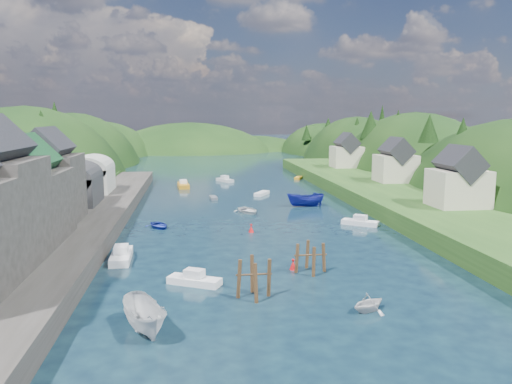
{
  "coord_description": "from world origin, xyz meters",
  "views": [
    {
      "loc": [
        -8.85,
        -41.1,
        14.65
      ],
      "look_at": [
        0.0,
        28.0,
        4.0
      ],
      "focal_mm": 35.0,
      "sensor_mm": 36.0,
      "label": 1
    }
  ],
  "objects": [
    {
      "name": "moored_boats",
      "position": [
        -2.71,
        23.84,
        0.71
      ],
      "size": [
        34.48,
        86.27,
        2.43
      ],
      "color": "silver",
      "rests_on": "ground"
    },
    {
      "name": "far_hills",
      "position": [
        1.22,
        174.01,
        -10.8
      ],
      "size": [
        103.0,
        68.0,
        44.0
      ],
      "color": "black",
      "rests_on": "ground"
    },
    {
      "name": "piling_cluster_near",
      "position": [
        -4.06,
        -2.42,
        1.33
      ],
      "size": [
        2.96,
        2.79,
        3.8
      ],
      "color": "#382314",
      "rests_on": "ground"
    },
    {
      "name": "channel_buoy_far",
      "position": [
        -1.59,
        20.43,
        0.48
      ],
      "size": [
        0.7,
        0.7,
        1.1
      ],
      "color": "#B30E11",
      "rests_on": "ground"
    },
    {
      "name": "terrace_right",
      "position": [
        25.0,
        40.0,
        1.2
      ],
      "size": [
        16.0,
        120.0,
        2.4
      ],
      "primitive_type": "cube",
      "color": "#234719",
      "rests_on": "ground"
    },
    {
      "name": "hillside_left",
      "position": [
        -45.0,
        75.0,
        -8.03
      ],
      "size": [
        44.0,
        245.56,
        52.0
      ],
      "color": "black",
      "rests_on": "ground"
    },
    {
      "name": "quayside_buildings",
      "position": [
        -26.0,
        6.39,
        7.09
      ],
      "size": [
        8.0,
        35.84,
        12.9
      ],
      "color": "#2D2B28",
      "rests_on": "quay_left"
    },
    {
      "name": "hillside_right",
      "position": [
        45.0,
        75.0,
        -7.41
      ],
      "size": [
        36.0,
        245.56,
        48.0
      ],
      "color": "black",
      "rests_on": "ground"
    },
    {
      "name": "ground",
      "position": [
        0.0,
        50.0,
        0.0
      ],
      "size": [
        600.0,
        600.0,
        0.0
      ],
      "primitive_type": "plane",
      "color": "black",
      "rests_on": "ground"
    },
    {
      "name": "right_bank_cottages",
      "position": [
        28.0,
        48.33,
        5.84
      ],
      "size": [
        9.0,
        59.24,
        8.41
      ],
      "color": "beige",
      "rests_on": "terrace_right"
    },
    {
      "name": "piling_cluster_far",
      "position": [
        2.04,
        3.44,
        1.12
      ],
      "size": [
        3.15,
        2.95,
        3.38
      ],
      "color": "#382314",
      "rests_on": "ground"
    },
    {
      "name": "hill_trees",
      "position": [
        1.41,
        64.31,
        11.23
      ],
      "size": [
        90.48,
        149.23,
        12.67
      ],
      "color": "black",
      "rests_on": "ground"
    },
    {
      "name": "terrace_left_grass",
      "position": [
        -31.0,
        20.0,
        1.25
      ],
      "size": [
        12.0,
        110.0,
        2.5
      ],
      "primitive_type": "cube",
      "color": "#234719",
      "rests_on": "ground"
    },
    {
      "name": "channel_buoy_near",
      "position": [
        0.57,
        4.39,
        0.48
      ],
      "size": [
        0.7,
        0.7,
        1.1
      ],
      "color": "#B30E11",
      "rests_on": "ground"
    },
    {
      "name": "boat_sheds",
      "position": [
        -26.0,
        39.0,
        5.27
      ],
      "size": [
        7.0,
        21.0,
        7.5
      ],
      "color": "#2D2D30",
      "rests_on": "quay_left"
    },
    {
      "name": "quay_left",
      "position": [
        -24.0,
        20.0,
        1.0
      ],
      "size": [
        12.0,
        110.0,
        2.0
      ],
      "primitive_type": "cube",
      "color": "#2D2B28",
      "rests_on": "ground"
    }
  ]
}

